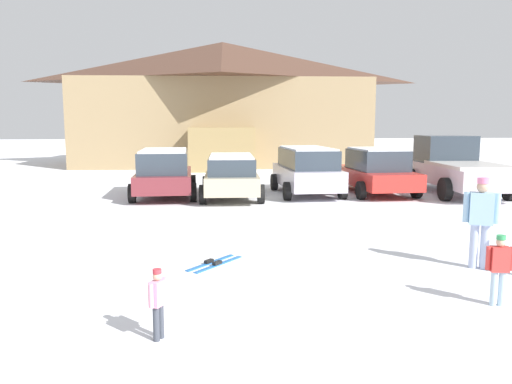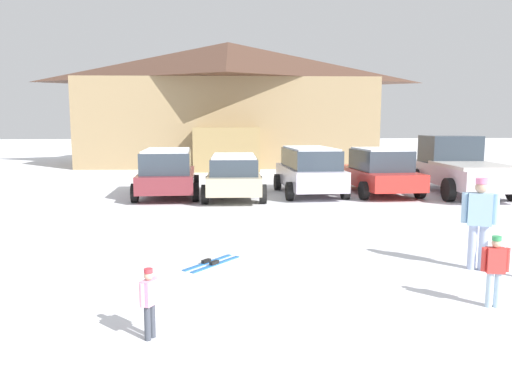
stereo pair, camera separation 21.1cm
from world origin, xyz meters
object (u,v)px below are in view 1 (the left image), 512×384
(ski_lodge, at_px, (223,103))
(parked_maroon_van, at_px, (164,171))
(pickup_truck, at_px, (454,167))
(skier_child_in_red_jacket, at_px, (499,266))
(parked_silver_wagon, at_px, (307,169))
(parked_red_sedan, at_px, (375,171))
(skier_child_in_pink_snowsuit, at_px, (158,300))
(pair_of_skis, at_px, (214,263))
(skier_adult_in_blue_parka, at_px, (481,218))
(parked_beige_suv, at_px, (231,175))

(ski_lodge, relative_size, parked_maroon_van, 4.30)
(pickup_truck, bearing_deg, skier_child_in_red_jacket, -114.16)
(parked_silver_wagon, distance_m, parked_red_sedan, 2.61)
(skier_child_in_pink_snowsuit, height_order, pair_of_skis, skier_child_in_pink_snowsuit)
(parked_silver_wagon, relative_size, parked_red_sedan, 0.94)
(skier_child_in_pink_snowsuit, height_order, skier_child_in_red_jacket, skier_child_in_red_jacket)
(skier_adult_in_blue_parka, bearing_deg, ski_lodge, 98.94)
(pair_of_skis, bearing_deg, skier_child_in_pink_snowsuit, -102.60)
(ski_lodge, relative_size, parked_beige_suv, 4.26)
(ski_lodge, xyz_separation_m, parked_red_sedan, (5.21, -14.85, -3.09))
(skier_child_in_red_jacket, relative_size, skier_adult_in_blue_parka, 0.63)
(ski_lodge, relative_size, pickup_truck, 3.22)
(skier_child_in_red_jacket, bearing_deg, parked_red_sedan, 79.72)
(skier_child_in_pink_snowsuit, bearing_deg, parked_beige_suv, 82.86)
(parked_maroon_van, height_order, parked_red_sedan, parked_red_sedan)
(ski_lodge, bearing_deg, skier_adult_in_blue_parka, -81.06)
(parked_maroon_van, xyz_separation_m, pair_of_skis, (1.65, -8.90, -0.89))
(parked_beige_suv, relative_size, parked_red_sedan, 0.93)
(parked_beige_suv, distance_m, pickup_truck, 8.47)
(parked_red_sedan, bearing_deg, ski_lodge, 109.34)
(parked_beige_suv, relative_size, skier_child_in_red_jacket, 4.15)
(parked_maroon_van, height_order, parked_beige_suv, parked_maroon_van)
(parked_red_sedan, distance_m, skier_child_in_red_jacket, 11.69)
(pickup_truck, xyz_separation_m, pair_of_skis, (-9.18, -8.84, -0.97))
(pickup_truck, bearing_deg, parked_maroon_van, 179.70)
(ski_lodge, height_order, pickup_truck, ski_lodge)
(pickup_truck, height_order, pair_of_skis, pickup_truck)
(parked_red_sedan, height_order, skier_child_in_pink_snowsuit, parked_red_sedan)
(parked_red_sedan, xyz_separation_m, pickup_truck, (3.02, -0.11, 0.14))
(parked_beige_suv, xyz_separation_m, skier_child_in_pink_snowsuit, (-1.45, -11.59, -0.33))
(parked_silver_wagon, bearing_deg, parked_beige_suv, -168.03)
(skier_child_in_pink_snowsuit, bearing_deg, skier_child_in_red_jacket, 8.16)
(pickup_truck, distance_m, skier_child_in_red_jacket, 12.49)
(skier_child_in_pink_snowsuit, distance_m, pair_of_skis, 3.35)
(ski_lodge, height_order, skier_child_in_red_jacket, ski_lodge)
(ski_lodge, distance_m, skier_adult_in_blue_parka, 25.02)
(parked_beige_suv, bearing_deg, skier_child_in_red_jacket, -72.95)
(parked_maroon_van, bearing_deg, parked_beige_suv, -12.85)
(parked_red_sedan, height_order, skier_child_in_red_jacket, parked_red_sedan)
(parked_beige_suv, distance_m, parked_red_sedan, 5.46)
(parked_maroon_van, xyz_separation_m, pickup_truck, (10.83, -0.06, 0.08))
(skier_child_in_red_jacket, bearing_deg, pickup_truck, 65.84)
(parked_beige_suv, height_order, skier_child_in_red_jacket, parked_beige_suv)
(pickup_truck, height_order, skier_child_in_red_jacket, pickup_truck)
(pickup_truck, bearing_deg, parked_silver_wagon, 178.86)
(pickup_truck, xyz_separation_m, skier_child_in_red_jacket, (-5.11, -11.39, -0.40))
(ski_lodge, height_order, parked_maroon_van, ski_lodge)
(parked_beige_suv, xyz_separation_m, parked_silver_wagon, (2.82, 0.60, 0.10))
(ski_lodge, bearing_deg, skier_child_in_red_jacket, -83.23)
(skier_child_in_pink_snowsuit, bearing_deg, pickup_truck, 50.65)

